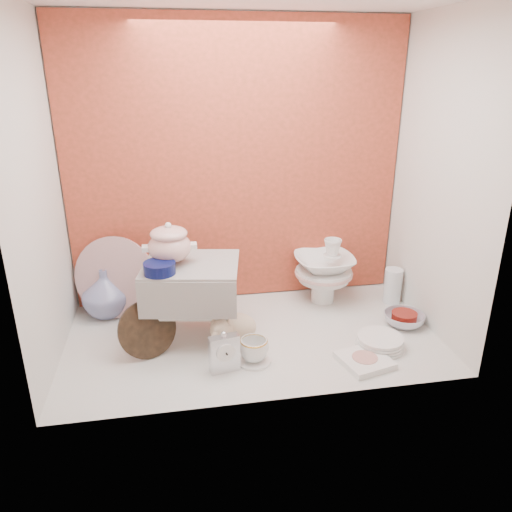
% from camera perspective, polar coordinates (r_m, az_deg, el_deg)
% --- Properties ---
extents(ground, '(1.80, 1.80, 0.00)m').
position_cam_1_polar(ground, '(2.47, -0.38, -9.33)').
color(ground, silver).
rests_on(ground, ground).
extents(niche_shell, '(1.86, 1.03, 1.53)m').
position_cam_1_polar(niche_shell, '(2.32, -1.21, 13.22)').
color(niche_shell, '#CA4732').
rests_on(niche_shell, ground).
extents(step_stool, '(0.50, 0.45, 0.38)m').
position_cam_1_polar(step_stool, '(2.41, -7.31, -5.05)').
color(step_stool, silver).
rests_on(step_stool, ground).
extents(soup_tureen, '(0.26, 0.26, 0.20)m').
position_cam_1_polar(soup_tureen, '(2.32, -10.00, 1.51)').
color(soup_tureen, white).
rests_on(soup_tureen, step_stool).
extents(cobalt_bowl, '(0.19, 0.19, 0.05)m').
position_cam_1_polar(cobalt_bowl, '(2.24, -11.10, -1.37)').
color(cobalt_bowl, '#090F43').
rests_on(cobalt_bowl, step_stool).
extents(floral_platter, '(0.45, 0.24, 0.43)m').
position_cam_1_polar(floral_platter, '(2.69, -16.04, -2.42)').
color(floral_platter, silver).
rests_on(floral_platter, ground).
extents(blue_white_vase, '(0.30, 0.30, 0.26)m').
position_cam_1_polar(blue_white_vase, '(2.73, -17.05, -4.10)').
color(blue_white_vase, silver).
rests_on(blue_white_vase, ground).
extents(lacquer_tray, '(0.29, 0.19, 0.26)m').
position_cam_1_polar(lacquer_tray, '(2.32, -12.46, -8.30)').
color(lacquer_tray, black).
rests_on(lacquer_tray, ground).
extents(mantel_clock, '(0.14, 0.07, 0.19)m').
position_cam_1_polar(mantel_clock, '(2.17, -3.70, -11.00)').
color(mantel_clock, silver).
rests_on(mantel_clock, ground).
extents(plush_pig, '(0.32, 0.28, 0.16)m').
position_cam_1_polar(plush_pig, '(2.39, -2.53, -8.24)').
color(plush_pig, '#C7AB8C').
rests_on(plush_pig, ground).
extents(teacup_saucer, '(0.20, 0.20, 0.01)m').
position_cam_1_polar(teacup_saucer, '(2.28, -0.25, -11.98)').
color(teacup_saucer, white).
rests_on(teacup_saucer, ground).
extents(gold_rim_teacup, '(0.15, 0.15, 0.10)m').
position_cam_1_polar(gold_rim_teacup, '(2.25, -0.25, -10.76)').
color(gold_rim_teacup, white).
rests_on(gold_rim_teacup, teacup_saucer).
extents(lattice_dish, '(0.25, 0.25, 0.03)m').
position_cam_1_polar(lattice_dish, '(2.31, 12.45, -11.71)').
color(lattice_dish, white).
rests_on(lattice_dish, ground).
extents(dinner_plate_stack, '(0.29, 0.29, 0.06)m').
position_cam_1_polar(dinner_plate_stack, '(2.44, 14.15, -9.62)').
color(dinner_plate_stack, white).
rests_on(dinner_plate_stack, ground).
extents(crystal_bowl, '(0.26, 0.26, 0.06)m').
position_cam_1_polar(crystal_bowl, '(2.66, 16.74, -7.03)').
color(crystal_bowl, silver).
rests_on(crystal_bowl, ground).
extents(clear_glass_vase, '(0.11, 0.11, 0.20)m').
position_cam_1_polar(clear_glass_vase, '(2.87, 15.54, -3.33)').
color(clear_glass_vase, silver).
rests_on(clear_glass_vase, ground).
extents(porcelain_tower, '(0.41, 0.41, 0.37)m').
position_cam_1_polar(porcelain_tower, '(2.77, 7.85, -1.67)').
color(porcelain_tower, white).
rests_on(porcelain_tower, ground).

